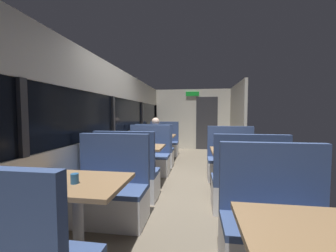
% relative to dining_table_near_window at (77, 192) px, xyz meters
% --- Properties ---
extents(ground_plane, '(3.30, 9.20, 0.02)m').
position_rel_dining_table_near_window_xyz_m(ground_plane, '(0.89, 2.09, -0.65)').
color(ground_plane, '#665B4C').
extents(carriage_window_panel_left, '(0.09, 8.48, 2.30)m').
position_rel_dining_table_near_window_xyz_m(carriage_window_panel_left, '(-0.56, 2.09, 0.47)').
color(carriage_window_panel_left, beige).
rests_on(carriage_window_panel_left, ground_plane).
extents(carriage_end_bulkhead, '(2.90, 0.11, 2.30)m').
position_rel_dining_table_near_window_xyz_m(carriage_end_bulkhead, '(0.95, 6.28, 0.50)').
color(carriage_end_bulkhead, beige).
rests_on(carriage_end_bulkhead, ground_plane).
extents(carriage_aisle_panel_right, '(0.08, 2.40, 2.30)m').
position_rel_dining_table_near_window_xyz_m(carriage_aisle_panel_right, '(2.34, 5.09, 0.51)').
color(carriage_aisle_panel_right, beige).
rests_on(carriage_aisle_panel_right, ground_plane).
extents(dining_table_near_window, '(0.90, 0.70, 0.74)m').
position_rel_dining_table_near_window_xyz_m(dining_table_near_window, '(0.00, 0.00, 0.00)').
color(dining_table_near_window, '#9E9EA3').
rests_on(dining_table_near_window, ground_plane).
extents(bench_near_window_facing_entry, '(0.95, 0.50, 1.10)m').
position_rel_dining_table_near_window_xyz_m(bench_near_window_facing_entry, '(0.00, 0.70, -0.31)').
color(bench_near_window_facing_entry, silver).
rests_on(bench_near_window_facing_entry, ground_plane).
extents(dining_table_mid_window, '(0.90, 0.70, 0.74)m').
position_rel_dining_table_near_window_xyz_m(dining_table_mid_window, '(0.00, 2.09, 0.00)').
color(dining_table_mid_window, '#9E9EA3').
rests_on(dining_table_mid_window, ground_plane).
extents(bench_mid_window_facing_end, '(0.95, 0.50, 1.10)m').
position_rel_dining_table_near_window_xyz_m(bench_mid_window_facing_end, '(0.00, 1.40, -0.31)').
color(bench_mid_window_facing_end, silver).
rests_on(bench_mid_window_facing_end, ground_plane).
extents(bench_mid_window_facing_entry, '(0.95, 0.50, 1.10)m').
position_rel_dining_table_near_window_xyz_m(bench_mid_window_facing_entry, '(0.00, 2.79, -0.31)').
color(bench_mid_window_facing_entry, silver).
rests_on(bench_mid_window_facing_entry, ground_plane).
extents(dining_table_far_window, '(0.90, 0.70, 0.74)m').
position_rel_dining_table_near_window_xyz_m(dining_table_far_window, '(0.00, 4.19, 0.00)').
color(dining_table_far_window, '#9E9EA3').
rests_on(dining_table_far_window, ground_plane).
extents(bench_far_window_facing_end, '(0.95, 0.50, 1.10)m').
position_rel_dining_table_near_window_xyz_m(bench_far_window_facing_end, '(0.00, 3.49, -0.31)').
color(bench_far_window_facing_end, silver).
rests_on(bench_far_window_facing_end, ground_plane).
extents(bench_far_window_facing_entry, '(0.95, 0.50, 1.10)m').
position_rel_dining_table_near_window_xyz_m(bench_far_window_facing_entry, '(0.00, 4.89, -0.31)').
color(bench_far_window_facing_entry, silver).
rests_on(bench_far_window_facing_entry, ground_plane).
extents(bench_front_aisle_facing_entry, '(0.95, 0.50, 1.10)m').
position_rel_dining_table_near_window_xyz_m(bench_front_aisle_facing_entry, '(1.79, 0.10, -0.31)').
color(bench_front_aisle_facing_entry, silver).
rests_on(bench_front_aisle_facing_entry, ground_plane).
extents(dining_table_rear_aisle, '(0.90, 0.70, 0.74)m').
position_rel_dining_table_near_window_xyz_m(dining_table_rear_aisle, '(1.79, 1.89, 0.00)').
color(dining_table_rear_aisle, '#9E9EA3').
rests_on(dining_table_rear_aisle, ground_plane).
extents(bench_rear_aisle_facing_end, '(0.95, 0.50, 1.10)m').
position_rel_dining_table_near_window_xyz_m(bench_rear_aisle_facing_end, '(1.79, 1.20, -0.31)').
color(bench_rear_aisle_facing_end, silver).
rests_on(bench_rear_aisle_facing_end, ground_plane).
extents(bench_rear_aisle_facing_entry, '(0.95, 0.50, 1.10)m').
position_rel_dining_table_near_window_xyz_m(bench_rear_aisle_facing_entry, '(1.79, 2.59, -0.31)').
color(bench_rear_aisle_facing_entry, silver).
rests_on(bench_rear_aisle_facing_entry, ground_plane).
extents(seated_passenger, '(0.47, 0.55, 1.26)m').
position_rel_dining_table_near_window_xyz_m(seated_passenger, '(0.00, 3.56, -0.10)').
color(seated_passenger, '#26262D').
rests_on(seated_passenger, ground_plane).
extents(coffee_cup_primary, '(0.07, 0.07, 0.09)m').
position_rel_dining_table_near_window_xyz_m(coffee_cup_primary, '(-0.03, 4.25, 0.15)').
color(coffee_cup_primary, '#26598C').
rests_on(coffee_cup_primary, dining_table_far_window).
extents(coffee_cup_secondary, '(0.07, 0.07, 0.09)m').
position_rel_dining_table_near_window_xyz_m(coffee_cup_secondary, '(0.02, -0.06, 0.15)').
color(coffee_cup_secondary, '#26598C').
rests_on(coffee_cup_secondary, dining_table_near_window).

